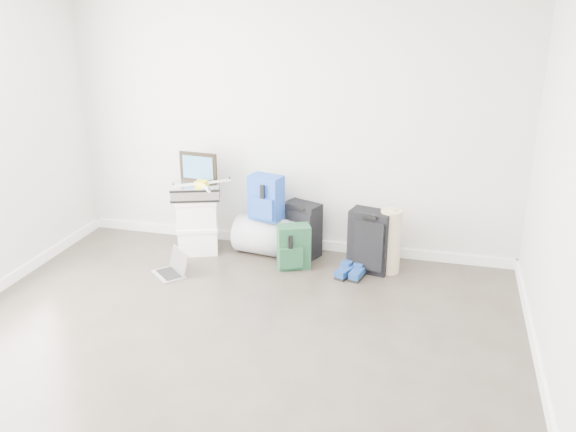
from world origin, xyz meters
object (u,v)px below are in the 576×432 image
(carry_on, at_px, (370,241))
(briefcase, at_px, (196,191))
(large_suitcase, at_px, (302,230))
(boxes_stack, at_px, (197,224))
(duffel_bag, at_px, (267,236))
(laptop, at_px, (173,269))

(carry_on, bearing_deg, briefcase, -167.69)
(briefcase, height_order, large_suitcase, briefcase)
(briefcase, relative_size, carry_on, 0.78)
(boxes_stack, height_order, carry_on, carry_on)
(large_suitcase, bearing_deg, carry_on, 7.37)
(briefcase, height_order, duffel_bag, briefcase)
(carry_on, relative_size, laptop, 1.53)
(boxes_stack, xyz_separation_m, briefcase, (0.00, -0.00, 0.35))
(briefcase, xyz_separation_m, duffel_bag, (0.70, 0.11, -0.45))
(duffel_bag, bearing_deg, laptop, -128.53)
(duffel_bag, xyz_separation_m, laptop, (-0.73, -0.68, -0.14))
(boxes_stack, distance_m, briefcase, 0.35)
(boxes_stack, bearing_deg, duffel_bag, -11.76)
(duffel_bag, bearing_deg, briefcase, -162.65)
(duffel_bag, distance_m, laptop, 1.01)
(duffel_bag, xyz_separation_m, carry_on, (1.04, -0.13, 0.11))
(large_suitcase, distance_m, carry_on, 0.73)
(briefcase, bearing_deg, boxes_stack, 70.54)
(large_suitcase, bearing_deg, laptop, -122.68)
(briefcase, bearing_deg, laptop, -111.93)
(boxes_stack, relative_size, large_suitcase, 1.05)
(boxes_stack, xyz_separation_m, duffel_bag, (0.70, 0.11, -0.10))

